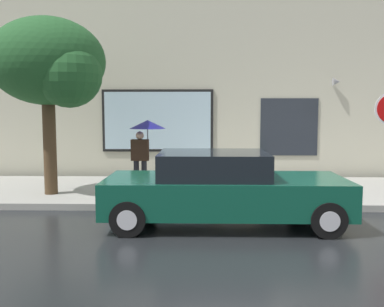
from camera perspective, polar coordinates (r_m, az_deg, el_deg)
ground_plane at (r=8.47m, az=5.86°, el=-9.34°), size 60.00×60.00×0.00m
sidewalk at (r=11.38m, az=4.68°, el=-5.05°), size 20.00×4.00×0.15m
building_facade at (r=13.73m, az=4.12°, el=11.05°), size 20.00×0.67×7.00m
parked_car at (r=8.25m, az=4.12°, el=-4.77°), size 4.58×1.95×1.41m
fire_hydrant at (r=10.37m, az=5.13°, el=-3.56°), size 0.30×0.44×0.78m
pedestrian_with_umbrella at (r=10.99m, az=-6.33°, el=2.48°), size 0.93×0.93×1.82m
street_tree at (r=10.92m, az=-18.38°, el=11.22°), size 2.82×2.39×4.30m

